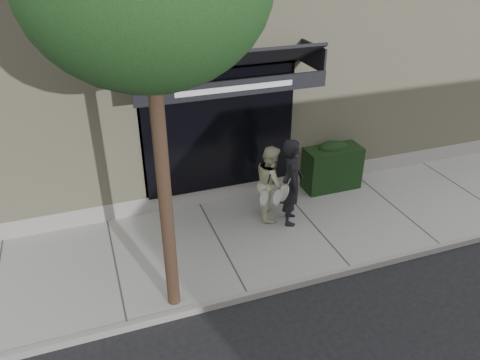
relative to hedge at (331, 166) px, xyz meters
name	(u,v)px	position (x,y,z in m)	size (l,w,h in m)	color
ground	(311,227)	(-1.10, -1.25, -0.66)	(80.00, 80.00, 0.00)	black
sidewalk	(312,225)	(-1.10, -1.25, -0.60)	(20.00, 3.00, 0.12)	gray
curb	(351,270)	(-1.10, -2.80, -0.59)	(20.00, 0.10, 0.14)	gray
building_facade	(233,44)	(-1.11, 3.71, 2.08)	(14.30, 8.04, 5.64)	#B2AA87
hedge	(331,166)	(0.00, 0.00, 0.00)	(1.30, 0.70, 1.14)	black
pedestrian_front	(291,182)	(-1.51, -1.02, 0.38)	(0.91, 0.93, 1.84)	black
pedestrian_back	(271,182)	(-1.81, -0.69, 0.26)	(0.79, 0.94, 1.60)	beige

